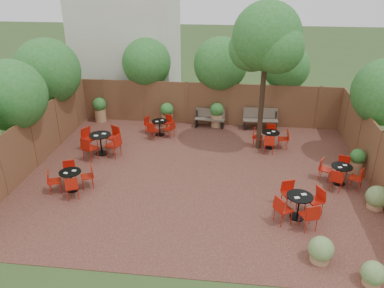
# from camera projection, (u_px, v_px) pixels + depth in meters

# --- Properties ---
(ground) EXTENTS (80.00, 80.00, 0.00)m
(ground) POSITION_uv_depth(u_px,v_px,m) (196.00, 175.00, 13.59)
(ground) COLOR #354F23
(ground) RESTS_ON ground
(courtyard_paving) EXTENTS (12.00, 10.00, 0.02)m
(courtyard_paving) POSITION_uv_depth(u_px,v_px,m) (196.00, 175.00, 13.58)
(courtyard_paving) COLOR #3E1E19
(courtyard_paving) RESTS_ON ground
(fence_back) EXTENTS (12.00, 0.08, 2.00)m
(fence_back) POSITION_uv_depth(u_px,v_px,m) (208.00, 104.00, 17.67)
(fence_back) COLOR brown
(fence_back) RESTS_ON ground
(fence_left) EXTENTS (0.08, 10.00, 2.00)m
(fence_left) POSITION_uv_depth(u_px,v_px,m) (33.00, 142.00, 13.80)
(fence_left) COLOR brown
(fence_left) RESTS_ON ground
(fence_right) EXTENTS (0.08, 10.00, 2.00)m
(fence_right) POSITION_uv_depth(u_px,v_px,m) (377.00, 160.00, 12.53)
(fence_right) COLOR brown
(fence_right) RESTS_ON ground
(neighbour_building) EXTENTS (5.00, 4.00, 8.00)m
(neighbour_building) POSITION_uv_depth(u_px,v_px,m) (127.00, 27.00, 19.58)
(neighbour_building) COLOR beige
(neighbour_building) RESTS_ON ground
(overhang_foliage) EXTENTS (15.80, 10.47, 2.77)m
(overhang_foliage) POSITION_uv_depth(u_px,v_px,m) (151.00, 79.00, 15.17)
(overhang_foliage) COLOR #236520
(overhang_foliage) RESTS_ON ground
(courtyard_tree) EXTENTS (2.71, 2.61, 5.76)m
(courtyard_tree) POSITION_uv_depth(u_px,v_px,m) (266.00, 42.00, 13.82)
(courtyard_tree) COLOR black
(courtyard_tree) RESTS_ON courtyard_paving
(park_bench_left) EXTENTS (1.41, 0.60, 0.85)m
(park_bench_left) POSITION_uv_depth(u_px,v_px,m) (210.00, 118.00, 17.54)
(park_bench_left) COLOR brown
(park_bench_left) RESTS_ON courtyard_paving
(park_bench_right) EXTENTS (1.58, 0.57, 0.96)m
(park_bench_right) POSITION_uv_depth(u_px,v_px,m) (260.00, 119.00, 17.28)
(park_bench_right) COLOR brown
(park_bench_right) RESTS_ON courtyard_paving
(bistro_tables) EXTENTS (10.45, 7.07, 0.95)m
(bistro_tables) POSITION_uv_depth(u_px,v_px,m) (195.00, 158.00, 13.87)
(bistro_tables) COLOR black
(bistro_tables) RESTS_ON courtyard_paving
(planters) EXTENTS (11.39, 4.54, 1.17)m
(planters) POSITION_uv_depth(u_px,v_px,m) (186.00, 119.00, 16.99)
(planters) COLOR #A37851
(planters) RESTS_ON courtyard_paving
(low_shrubs) EXTENTS (2.81, 3.89, 0.74)m
(low_shrubs) POSITION_uv_depth(u_px,v_px,m) (358.00, 230.00, 10.18)
(low_shrubs) COLOR #A37851
(low_shrubs) RESTS_ON courtyard_paving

